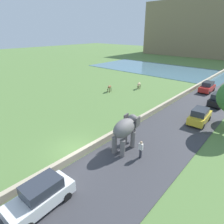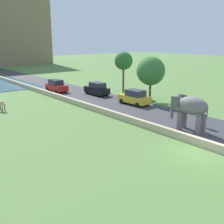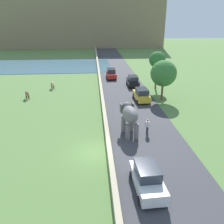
{
  "view_description": "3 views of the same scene",
  "coord_description": "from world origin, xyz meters",
  "px_view_note": "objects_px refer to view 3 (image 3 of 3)",
  "views": [
    {
      "loc": [
        12.15,
        -8.61,
        9.9
      ],
      "look_at": [
        -0.4,
        5.64,
        1.74
      ],
      "focal_mm": 30.6,
      "sensor_mm": 36.0,
      "label": 1
    },
    {
      "loc": [
        -15.5,
        -9.67,
        7.52
      ],
      "look_at": [
        -2.09,
        6.58,
        1.88
      ],
      "focal_mm": 43.61,
      "sensor_mm": 36.0,
      "label": 2
    },
    {
      "loc": [
        0.01,
        -18.02,
        10.98
      ],
      "look_at": [
        1.91,
        5.59,
        1.44
      ],
      "focal_mm": 38.42,
      "sensor_mm": 36.0,
      "label": 3
    }
  ],
  "objects_px": {
    "person_beside_elephant": "(147,127)",
    "car_white": "(147,178)",
    "elephant": "(129,115)",
    "car_black": "(133,81)",
    "car_red": "(111,74)",
    "car_yellow": "(142,95)",
    "cow_tan": "(52,84)",
    "cow_brown": "(27,93)"
  },
  "relations": [
    {
      "from": "person_beside_elephant",
      "to": "cow_brown",
      "type": "relative_size",
      "value": 1.15
    },
    {
      "from": "elephant",
      "to": "cow_tan",
      "type": "distance_m",
      "value": 19.68
    },
    {
      "from": "car_white",
      "to": "cow_tan",
      "type": "height_order",
      "value": "car_white"
    },
    {
      "from": "elephant",
      "to": "car_white",
      "type": "bearing_deg",
      "value": -89.85
    },
    {
      "from": "car_yellow",
      "to": "elephant",
      "type": "bearing_deg",
      "value": -107.93
    },
    {
      "from": "person_beside_elephant",
      "to": "cow_brown",
      "type": "xyz_separation_m",
      "value": [
        -14.56,
        12.28,
        -0.04
      ]
    },
    {
      "from": "car_white",
      "to": "cow_tan",
      "type": "distance_m",
      "value": 27.02
    },
    {
      "from": "cow_tan",
      "to": "cow_brown",
      "type": "xyz_separation_m",
      "value": [
        -2.83,
        -4.87,
        0.0
      ]
    },
    {
      "from": "cow_tan",
      "to": "cow_brown",
      "type": "relative_size",
      "value": 1.01
    },
    {
      "from": "elephant",
      "to": "car_yellow",
      "type": "relative_size",
      "value": 0.87
    },
    {
      "from": "car_red",
      "to": "cow_tan",
      "type": "bearing_deg",
      "value": -148.43
    },
    {
      "from": "person_beside_elephant",
      "to": "car_yellow",
      "type": "distance_m",
      "value": 10.13
    },
    {
      "from": "car_black",
      "to": "elephant",
      "type": "bearing_deg",
      "value": -100.41
    },
    {
      "from": "person_beside_elephant",
      "to": "cow_brown",
      "type": "distance_m",
      "value": 19.05
    },
    {
      "from": "car_yellow",
      "to": "car_black",
      "type": "bearing_deg",
      "value": 90.03
    },
    {
      "from": "car_yellow",
      "to": "cow_tan",
      "type": "bearing_deg",
      "value": 151.53
    },
    {
      "from": "cow_tan",
      "to": "elephant",
      "type": "bearing_deg",
      "value": -59.57
    },
    {
      "from": "person_beside_elephant",
      "to": "car_white",
      "type": "distance_m",
      "value": 8.16
    },
    {
      "from": "car_white",
      "to": "car_red",
      "type": "xyz_separation_m",
      "value": [
        0.0,
        31.24,
        0.0
      ]
    },
    {
      "from": "elephant",
      "to": "car_red",
      "type": "distance_m",
      "value": 23.09
    },
    {
      "from": "car_red",
      "to": "cow_tan",
      "type": "relative_size",
      "value": 2.81
    },
    {
      "from": "car_white",
      "to": "cow_brown",
      "type": "bearing_deg",
      "value": 122.29
    },
    {
      "from": "cow_tan",
      "to": "cow_brown",
      "type": "distance_m",
      "value": 5.63
    },
    {
      "from": "car_yellow",
      "to": "car_red",
      "type": "bearing_deg",
      "value": 103.39
    },
    {
      "from": "car_black",
      "to": "car_white",
      "type": "height_order",
      "value": "same"
    },
    {
      "from": "person_beside_elephant",
      "to": "car_black",
      "type": "height_order",
      "value": "car_black"
    },
    {
      "from": "car_white",
      "to": "car_yellow",
      "type": "xyz_separation_m",
      "value": [
        3.15,
        18.0,
        0.0
      ]
    },
    {
      "from": "car_red",
      "to": "cow_tan",
      "type": "distance_m",
      "value": 11.7
    },
    {
      "from": "person_beside_elephant",
      "to": "car_red",
      "type": "distance_m",
      "value": 23.34
    },
    {
      "from": "elephant",
      "to": "car_white",
      "type": "relative_size",
      "value": 0.87
    },
    {
      "from": "person_beside_elephant",
      "to": "cow_tan",
      "type": "xyz_separation_m",
      "value": [
        -11.73,
        17.15,
        -0.04
      ]
    },
    {
      "from": "car_black",
      "to": "cow_tan",
      "type": "relative_size",
      "value": 2.83
    },
    {
      "from": "elephant",
      "to": "person_beside_elephant",
      "type": "relative_size",
      "value": 2.17
    },
    {
      "from": "car_yellow",
      "to": "cow_tan",
      "type": "distance_m",
      "value": 14.93
    },
    {
      "from": "car_black",
      "to": "car_red",
      "type": "height_order",
      "value": "same"
    },
    {
      "from": "car_white",
      "to": "cow_brown",
      "type": "xyz_separation_m",
      "value": [
        -12.79,
        20.25,
        -0.06
      ]
    },
    {
      "from": "person_beside_elephant",
      "to": "car_black",
      "type": "bearing_deg",
      "value": 85.47
    },
    {
      "from": "car_yellow",
      "to": "car_red",
      "type": "height_order",
      "value": "same"
    },
    {
      "from": "person_beside_elephant",
      "to": "car_white",
      "type": "bearing_deg",
      "value": -102.49
    },
    {
      "from": "cow_brown",
      "to": "person_beside_elephant",
      "type": "bearing_deg",
      "value": -40.15
    },
    {
      "from": "car_black",
      "to": "cow_tan",
      "type": "bearing_deg",
      "value": -178.54
    },
    {
      "from": "cow_tan",
      "to": "car_red",
      "type": "bearing_deg",
      "value": 31.57
    }
  ]
}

